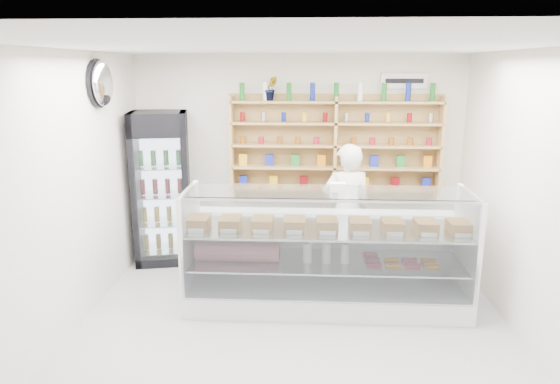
{
  "coord_description": "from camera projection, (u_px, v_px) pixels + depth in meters",
  "views": [
    {
      "loc": [
        0.12,
        -4.38,
        2.63
      ],
      "look_at": [
        -0.17,
        0.9,
        1.3
      ],
      "focal_mm": 32.0,
      "sensor_mm": 36.0,
      "label": 1
    }
  ],
  "objects": [
    {
      "name": "room",
      "position": [
        293.0,
        206.0,
        4.54
      ],
      "size": [
        5.0,
        5.0,
        5.0
      ],
      "color": "#B6B6BB",
      "rests_on": "ground"
    },
    {
      "name": "display_counter",
      "position": [
        325.0,
        274.0,
        5.6
      ],
      "size": [
        3.09,
        0.92,
        1.35
      ],
      "color": "white",
      "rests_on": "floor"
    },
    {
      "name": "shop_worker",
      "position": [
        346.0,
        211.0,
        6.28
      ],
      "size": [
        0.7,
        0.52,
        1.73
      ],
      "primitive_type": "imported",
      "rotation": [
        0.0,
        0.0,
        3.33
      ],
      "color": "silver",
      "rests_on": "floor"
    },
    {
      "name": "drinks_cooler",
      "position": [
        162.0,
        187.0,
        6.8
      ],
      "size": [
        0.87,
        0.85,
        2.06
      ],
      "rotation": [
        0.0,
        0.0,
        0.2
      ],
      "color": "black",
      "rests_on": "floor"
    },
    {
      "name": "wall_shelving",
      "position": [
        335.0,
        146.0,
        6.74
      ],
      "size": [
        2.84,
        0.28,
        1.33
      ],
      "color": "tan",
      "rests_on": "back_wall"
    },
    {
      "name": "potted_plant",
      "position": [
        271.0,
        88.0,
        6.6
      ],
      "size": [
        0.21,
        0.19,
        0.32
      ],
      "primitive_type": "imported",
      "rotation": [
        0.0,
        0.0,
        0.33
      ],
      "color": "#1E6626",
      "rests_on": "wall_shelving"
    },
    {
      "name": "security_mirror",
      "position": [
        102.0,
        84.0,
        5.56
      ],
      "size": [
        0.15,
        0.5,
        0.5
      ],
      "primitive_type": "ellipsoid",
      "color": "silver",
      "rests_on": "left_wall"
    },
    {
      "name": "wall_sign",
      "position": [
        404.0,
        81.0,
        6.61
      ],
      "size": [
        0.62,
        0.03,
        0.2
      ],
      "primitive_type": "cube",
      "color": "white",
      "rests_on": "back_wall"
    }
  ]
}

